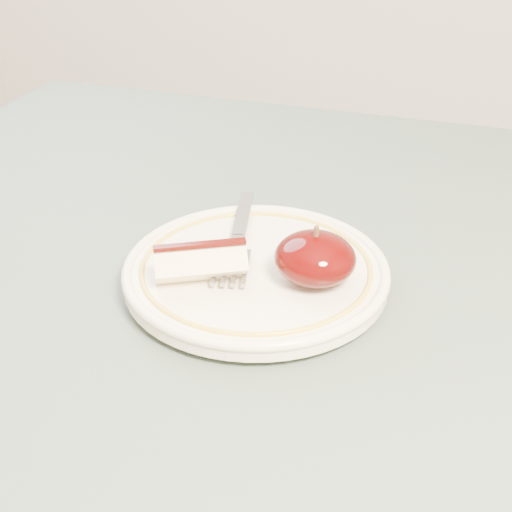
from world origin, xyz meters
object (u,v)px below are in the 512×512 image
(apple_half, at_px, (315,258))
(table, at_px, (237,372))
(plate, at_px, (256,271))
(fork, at_px, (238,237))

(apple_half, bearing_deg, table, -174.90)
(table, height_order, plate, plate)
(fork, bearing_deg, apple_half, -129.65)
(apple_half, bearing_deg, fork, 153.74)
(plate, distance_m, apple_half, 0.05)
(table, relative_size, fork, 5.60)
(plate, xyz_separation_m, apple_half, (0.05, -0.00, 0.02))
(table, bearing_deg, plate, 35.63)
(table, bearing_deg, fork, 106.40)
(table, xyz_separation_m, fork, (-0.01, 0.04, 0.11))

